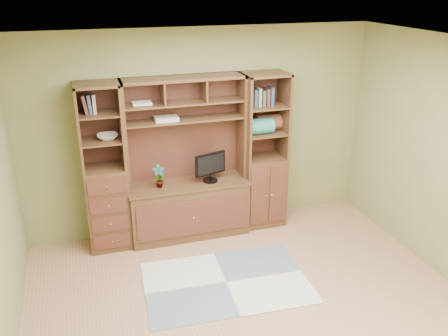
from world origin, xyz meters
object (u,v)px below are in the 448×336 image
object	(u,v)px
monitor	(210,162)
center_hutch	(187,161)
left_tower	(104,169)
right_tower	(263,151)

from	to	relation	value
monitor	center_hutch	bearing A→B (deg)	156.44
center_hutch	monitor	distance (m)	0.29
left_tower	monitor	size ratio (longest dim) A/B	3.95
center_hutch	left_tower	bearing A→B (deg)	177.71
left_tower	center_hutch	bearing A→B (deg)	-2.29
monitor	left_tower	bearing A→B (deg)	160.12
right_tower	monitor	distance (m)	0.75
left_tower	right_tower	bearing A→B (deg)	0.00
center_hutch	monitor	bearing A→B (deg)	-7.02
right_tower	left_tower	bearing A→B (deg)	180.00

